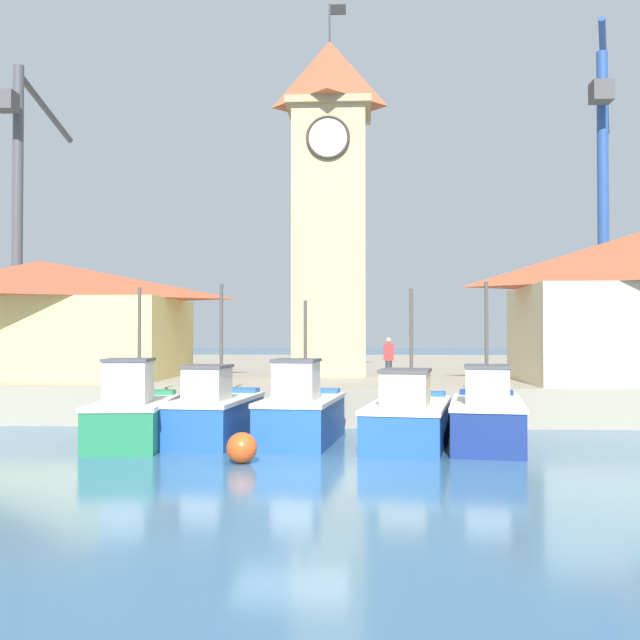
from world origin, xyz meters
name	(u,v)px	position (x,y,z in m)	size (l,w,h in m)	color
ground_plane	(291,472)	(0.00, 0.00, 0.00)	(300.00, 300.00, 0.00)	#386689
quay_wharf	(335,375)	(0.00, 27.62, 0.64)	(120.00, 40.00, 1.28)	#9E937F
fishing_boat_far_left	(134,415)	(-4.67, 3.83, 0.79)	(2.29, 4.70, 4.32)	#237A4C
fishing_boat_left_outer	(215,414)	(-2.59, 4.55, 0.76)	(2.23, 4.68, 4.46)	#2356A8
fishing_boat_left_inner	(301,414)	(-0.14, 4.35, 0.80)	(2.35, 4.45, 3.97)	#2356A8
fishing_boat_mid_left	(409,418)	(2.81, 4.17, 0.72)	(2.88, 5.50, 4.29)	#2356A8
fishing_boat_center	(487,418)	(4.88, 3.93, 0.77)	(2.55, 4.88, 4.46)	navy
clock_tower	(330,198)	(0.19, 15.35, 8.83)	(3.52, 3.52, 15.87)	tan
warehouse_left	(40,317)	(-11.50, 13.32, 3.69)	(11.49, 7.04, 4.72)	#E5D17A
port_crane_near	(604,242)	(13.79, 22.18, 7.68)	(3.68, 8.91, 17.89)	navy
port_crane_far	(19,250)	(-16.91, 22.90, 7.54)	(2.00, 8.82, 16.22)	#353539
mooring_buoy	(242,448)	(-1.25, 0.97, 0.36)	(0.72, 0.72, 0.72)	#E54C19
dock_worker_near_tower	(389,361)	(2.44, 8.73, 2.12)	(0.34, 0.22, 1.62)	#33333D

